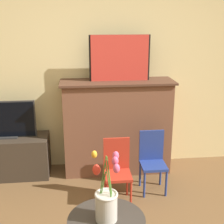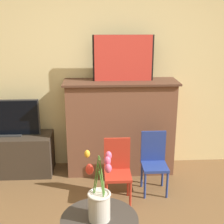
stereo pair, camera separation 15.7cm
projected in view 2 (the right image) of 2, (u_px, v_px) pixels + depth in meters
name	position (u px, v px, depth m)	size (l,w,h in m)	color
wall_back	(105.00, 62.00, 3.85)	(8.00, 0.06, 2.70)	beige
fireplace_mantel	(120.00, 126.00, 3.86)	(1.36, 0.45, 1.16)	brown
painting	(123.00, 58.00, 3.62)	(0.71, 0.03, 0.53)	black
tv_stand	(13.00, 154.00, 3.88)	(0.98, 0.41, 0.50)	#382D23
tv_monitor	(9.00, 118.00, 3.74)	(0.73, 0.12, 0.45)	#2D2D2D
chair_red	(117.00, 168.00, 3.27)	(0.28, 0.28, 0.68)	#B22D1E
chair_blue	(154.00, 159.00, 3.46)	(0.28, 0.28, 0.68)	navy
vase_tulips	(99.00, 200.00, 2.24)	(0.19, 0.18, 0.53)	beige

